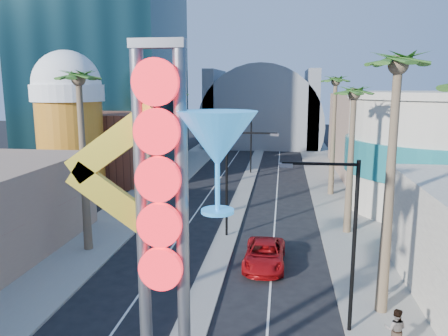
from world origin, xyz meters
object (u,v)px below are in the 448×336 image
neon_sign (185,201)px  pedestrian_b (395,330)px  red_pickup (265,255)px  pedestrian_a (384,282)px

neon_sign → pedestrian_b: size_ratio=6.84×
red_pickup → pedestrian_b: 10.17m
pedestrian_a → pedestrian_b: (-0.60, -4.91, 0.15)m
red_pickup → neon_sign: bearing=-99.5°
pedestrian_b → red_pickup: bearing=-41.5°
pedestrian_a → pedestrian_b: 4.95m
red_pickup → pedestrian_b: (5.82, -8.34, 0.32)m
neon_sign → pedestrian_b: bearing=24.9°
neon_sign → pedestrian_a: size_ratio=8.17×
neon_sign → pedestrian_a: (8.63, 8.65, -6.39)m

